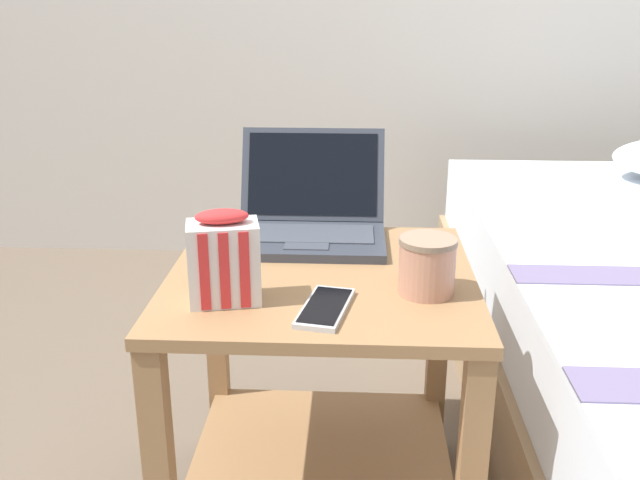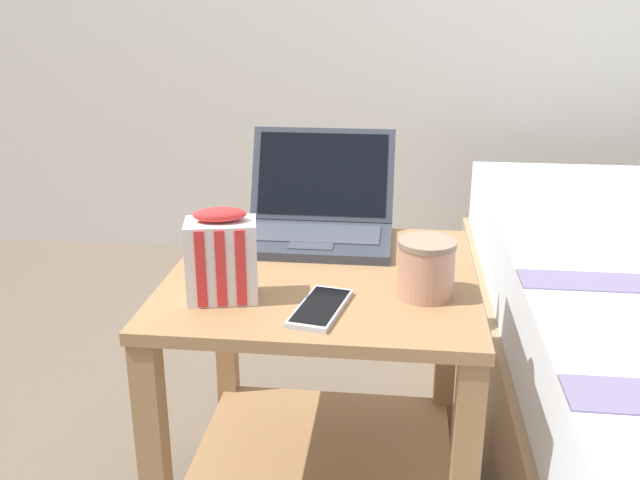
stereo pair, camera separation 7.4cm
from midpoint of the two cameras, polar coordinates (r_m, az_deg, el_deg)
The scene contains 5 objects.
bedside_table at distance 1.41m, azimuth 1.74°, elevation -10.27°, with size 0.56×0.56×0.56m.
laptop at distance 1.50m, azimuth 1.21°, elevation 1.78°, with size 0.31×0.30×0.21m.
mug_front_left at distance 1.23m, azimuth 10.16°, elevation -1.97°, with size 0.10×0.14×0.10m.
snack_bag at distance 1.19m, azimuth -6.11°, elevation -1.41°, with size 0.13×0.10×0.16m.
cell_phone at distance 1.17m, azimuth 1.88°, elevation -5.46°, with size 0.10×0.17×0.01m.
Camera 2 is at (0.13, -1.22, 1.05)m, focal length 40.00 mm.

